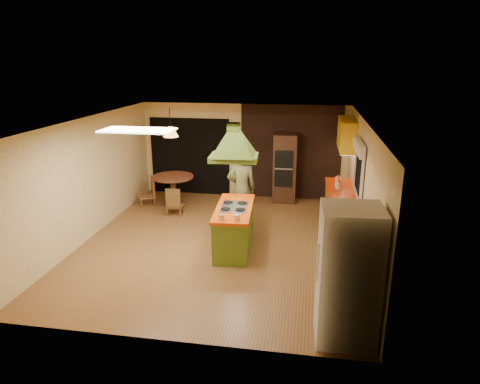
% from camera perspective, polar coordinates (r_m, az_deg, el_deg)
% --- Properties ---
extents(ground, '(6.50, 6.50, 0.00)m').
position_cam_1_polar(ground, '(8.87, -2.74, -6.75)').
color(ground, brown).
rests_on(ground, ground).
extents(room_walls, '(5.50, 6.50, 6.50)m').
position_cam_1_polar(room_walls, '(8.44, -2.87, 1.01)').
color(room_walls, beige).
rests_on(room_walls, ground).
extents(ceiling_plane, '(6.50, 6.50, 0.00)m').
position_cam_1_polar(ceiling_plane, '(8.18, -3.00, 9.45)').
color(ceiling_plane, silver).
rests_on(ceiling_plane, room_walls).
extents(brick_panel, '(2.64, 0.03, 2.50)m').
position_cam_1_polar(brick_panel, '(11.40, 6.76, 5.23)').
color(brick_panel, '#381E14').
rests_on(brick_panel, ground).
extents(nook_opening, '(2.20, 0.03, 2.10)m').
position_cam_1_polar(nook_opening, '(11.89, -6.67, 4.74)').
color(nook_opening, black).
rests_on(nook_opening, ground).
extents(right_counter, '(0.62, 3.05, 0.92)m').
position_cam_1_polar(right_counter, '(9.11, 13.31, -3.43)').
color(right_counter, olive).
rests_on(right_counter, ground).
extents(upper_cabinets, '(0.34, 1.40, 0.70)m').
position_cam_1_polar(upper_cabinets, '(10.29, 14.03, 7.49)').
color(upper_cabinets, yellow).
rests_on(upper_cabinets, room_walls).
extents(window_right, '(0.12, 1.35, 1.06)m').
position_cam_1_polar(window_right, '(8.57, 15.63, 4.24)').
color(window_right, black).
rests_on(window_right, room_walls).
extents(fluor_panel, '(1.20, 0.60, 0.03)m').
position_cam_1_polar(fluor_panel, '(7.38, -13.48, 8.02)').
color(fluor_panel, white).
rests_on(fluor_panel, ceiling_plane).
extents(kitchen_island, '(0.81, 1.77, 0.88)m').
position_cam_1_polar(kitchen_island, '(8.45, -0.78, -4.77)').
color(kitchen_island, olive).
rests_on(kitchen_island, ground).
extents(range_hood, '(0.92, 0.69, 0.78)m').
position_cam_1_polar(range_hood, '(7.95, -0.84, 7.46)').
color(range_hood, '#4B6519').
rests_on(range_hood, ceiling_plane).
extents(man, '(0.73, 0.57, 1.75)m').
position_cam_1_polar(man, '(9.44, 0.20, 0.44)').
color(man, '#4C4C28').
rests_on(man, ground).
extents(refrigerator, '(0.80, 0.76, 1.87)m').
position_cam_1_polar(refrigerator, '(5.82, 14.22, -10.72)').
color(refrigerator, silver).
rests_on(refrigerator, ground).
extents(wall_oven, '(0.63, 0.63, 1.79)m').
position_cam_1_polar(wall_oven, '(11.21, 5.94, 3.20)').
color(wall_oven, '#4A2918').
rests_on(wall_oven, ground).
extents(dining_table, '(1.04, 1.04, 0.78)m').
position_cam_1_polar(dining_table, '(11.06, -8.90, 0.99)').
color(dining_table, brown).
rests_on(dining_table, ground).
extents(chair_left, '(0.54, 0.54, 0.72)m').
position_cam_1_polar(chair_left, '(11.26, -12.40, 0.09)').
color(chair_left, brown).
rests_on(chair_left, ground).
extents(chair_near, '(0.38, 0.38, 0.69)m').
position_cam_1_polar(chair_near, '(10.45, -8.63, -1.13)').
color(chair_near, brown).
rests_on(chair_near, ground).
extents(pendant_lamp, '(0.49, 0.49, 0.24)m').
position_cam_1_polar(pendant_lamp, '(10.76, -9.23, 7.92)').
color(pendant_lamp, '#FF9E3F').
rests_on(pendant_lamp, ceiling_plane).
extents(canister_large, '(0.17, 0.17, 0.19)m').
position_cam_1_polar(canister_large, '(9.75, 12.94, 1.41)').
color(canister_large, beige).
rests_on(canister_large, right_counter).
extents(canister_medium, '(0.14, 0.14, 0.18)m').
position_cam_1_polar(canister_medium, '(9.61, 12.99, 1.13)').
color(canister_medium, beige).
rests_on(canister_medium, right_counter).
extents(canister_small, '(0.14, 0.14, 0.16)m').
position_cam_1_polar(canister_small, '(9.51, 13.02, 0.89)').
color(canister_small, beige).
rests_on(canister_small, right_counter).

